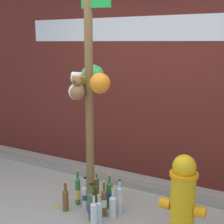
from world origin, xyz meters
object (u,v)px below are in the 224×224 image
Objects in this scene: bottle_7 at (113,206)px; memorial_post at (89,67)px; bottle_2 at (97,188)px; bottle_6 at (66,199)px; bottle_9 at (120,199)px; bottle_0 at (109,194)px; bottle_4 at (104,202)px; bottle_8 at (92,206)px; bottle_1 at (94,215)px; bottle_10 at (78,191)px; bottle_3 at (95,196)px; bottle_11 at (99,211)px; fire_hydrant at (183,200)px; bottle_5 at (85,196)px.

memorial_post is at bearing 179.56° from bottle_7.
bottle_2 is 0.97× the size of bottle_6.
bottle_0 is at bearing 164.32° from bottle_9.
bottle_4 is 0.16m from bottle_8.
bottle_4 is (-0.04, 0.27, 0.01)m from bottle_1.
bottle_10 reaches higher than bottle_9.
bottle_8 reaches higher than bottle_3.
bottle_7 is 0.82× the size of bottle_8.
memorial_post reaches higher than bottle_8.
bottle_11 is (0.06, -0.32, -0.03)m from bottle_0.
bottle_7 is 0.23m from bottle_8.
bottle_8 is at bearing -123.16° from bottle_9.
bottle_1 reaches higher than bottle_7.
bottle_0 is at bearing 36.33° from bottle_6.
bottle_3 is 0.27m from bottle_7.
bottle_4 is at bearing 64.62° from bottle_8.
memorial_post reaches higher than fire_hydrant.
bottle_2 is (-1.16, 0.39, -0.30)m from fire_hydrant.
bottle_9 reaches higher than bottle_3.
bottle_0 is 0.49m from bottle_6.
memorial_post is 3.12× the size of fire_hydrant.
bottle_5 is (0.00, -0.24, 0.00)m from bottle_2.
bottle_10 is (-0.49, 0.06, 0.03)m from bottle_7.
bottle_3 reaches higher than bottle_5.
fire_hydrant is at bearing -6.29° from bottle_4.
bottle_0 is at bearing -25.46° from bottle_2.
bottle_9 is (0.54, 0.25, 0.02)m from bottle_6.
bottle_0 is 1.04× the size of bottle_9.
bottle_1 is 0.56m from bottle_10.
bottle_3 is at bearing 120.68° from bottle_1.
bottle_6 is (-0.16, -0.16, -0.00)m from bottle_5.
bottle_6 is 0.60m from bottle_9.
bottle_1 is 0.17m from bottle_8.
memorial_post reaches higher than bottle_3.
memorial_post is 6.43× the size of bottle_10.
bottle_9 reaches higher than bottle_7.
fire_hydrant is 2.37× the size of bottle_5.
memorial_post is 6.59× the size of bottle_8.
bottle_5 is at bearing 172.74° from fire_hydrant.
bottle_2 is 0.83× the size of bottle_4.
fire_hydrant is at bearing -7.82° from bottle_10.
bottle_0 is 1.16× the size of bottle_6.
fire_hydrant reaches higher than bottle_0.
bottle_0 is 0.33m from bottle_11.
bottle_2 reaches higher than bottle_11.
bottle_5 is at bearing 162.81° from memorial_post.
bottle_7 is 0.87× the size of bottle_9.
bottle_0 is 0.16m from bottle_3.
bottle_1 is 0.92× the size of bottle_8.
bottle_4 is at bearing -129.96° from bottle_9.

